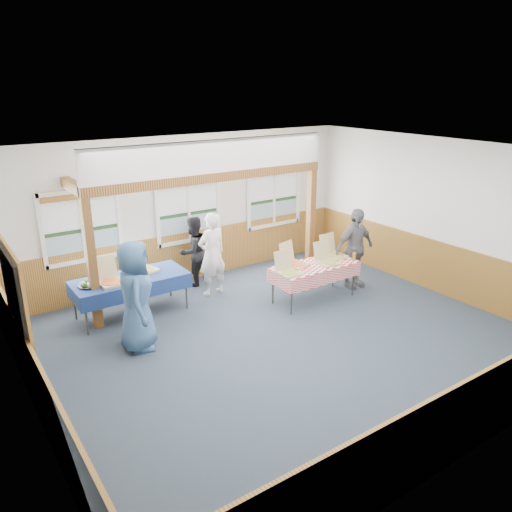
% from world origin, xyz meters
% --- Properties ---
extents(floor, '(8.00, 8.00, 0.00)m').
position_xyz_m(floor, '(0.00, 0.00, 0.00)').
color(floor, '#26313D').
rests_on(floor, ground).
extents(ceiling, '(8.00, 8.00, 0.00)m').
position_xyz_m(ceiling, '(0.00, 0.00, 3.20)').
color(ceiling, white).
rests_on(ceiling, wall_back).
extents(wall_back, '(8.00, 0.00, 8.00)m').
position_xyz_m(wall_back, '(0.00, 3.50, 1.60)').
color(wall_back, silver).
rests_on(wall_back, floor).
extents(wall_front, '(8.00, 0.00, 8.00)m').
position_xyz_m(wall_front, '(0.00, -3.50, 1.60)').
color(wall_front, silver).
rests_on(wall_front, floor).
extents(wall_left, '(0.00, 8.00, 8.00)m').
position_xyz_m(wall_left, '(-4.00, 0.00, 1.60)').
color(wall_left, silver).
rests_on(wall_left, floor).
extents(wall_right, '(0.00, 8.00, 8.00)m').
position_xyz_m(wall_right, '(4.00, 0.00, 1.60)').
color(wall_right, silver).
rests_on(wall_right, floor).
extents(wainscot_back, '(7.98, 0.05, 1.10)m').
position_xyz_m(wainscot_back, '(0.00, 3.48, 0.55)').
color(wainscot_back, brown).
rests_on(wainscot_back, floor).
extents(wainscot_front, '(7.98, 0.05, 1.10)m').
position_xyz_m(wainscot_front, '(0.00, -3.48, 0.55)').
color(wainscot_front, brown).
rests_on(wainscot_front, floor).
extents(wainscot_left, '(0.05, 6.98, 1.10)m').
position_xyz_m(wainscot_left, '(-3.98, 0.00, 0.55)').
color(wainscot_left, brown).
rests_on(wainscot_left, floor).
extents(wainscot_right, '(0.05, 6.98, 1.10)m').
position_xyz_m(wainscot_right, '(3.98, 0.00, 0.55)').
color(wainscot_right, brown).
rests_on(wainscot_right, floor).
extents(cased_opening, '(0.06, 1.30, 2.10)m').
position_xyz_m(cased_opening, '(-3.96, 0.90, 1.05)').
color(cased_opening, '#2F2F2F').
rests_on(cased_opening, wall_left).
extents(window_left, '(1.56, 0.10, 1.46)m').
position_xyz_m(window_left, '(-2.30, 3.46, 1.68)').
color(window_left, white).
rests_on(window_left, wall_back).
extents(window_mid, '(1.56, 0.10, 1.46)m').
position_xyz_m(window_mid, '(0.00, 3.46, 1.68)').
color(window_mid, white).
rests_on(window_mid, wall_back).
extents(window_right, '(1.56, 0.10, 1.46)m').
position_xyz_m(window_right, '(2.30, 3.46, 1.68)').
color(window_right, white).
rests_on(window_right, wall_back).
extents(post_left, '(0.15, 0.15, 2.40)m').
position_xyz_m(post_left, '(-2.50, 2.30, 1.20)').
color(post_left, '#572413').
rests_on(post_left, floor).
extents(post_right, '(0.15, 0.15, 2.40)m').
position_xyz_m(post_right, '(2.50, 2.30, 1.20)').
color(post_right, '#572413').
rests_on(post_right, floor).
extents(cross_beam, '(5.15, 0.18, 0.18)m').
position_xyz_m(cross_beam, '(0.00, 2.30, 2.49)').
color(cross_beam, '#572413').
rests_on(cross_beam, post_left).
extents(table_left, '(2.29, 1.44, 0.76)m').
position_xyz_m(table_left, '(-1.79, 2.45, 0.71)').
color(table_left, '#2F2F2F').
rests_on(table_left, floor).
extents(table_right, '(1.90, 1.06, 0.76)m').
position_xyz_m(table_right, '(1.53, 1.00, 0.70)').
color(table_right, '#2F2F2F').
rests_on(table_right, floor).
extents(pizza_box_a, '(0.45, 0.54, 0.46)m').
position_xyz_m(pizza_box_a, '(-2.19, 2.34, 0.83)').
color(pizza_box_a, tan).
rests_on(pizza_box_a, table_left).
extents(pizza_box_b, '(0.54, 0.61, 0.46)m').
position_xyz_m(pizza_box_b, '(-1.45, 2.61, 0.83)').
color(pizza_box_b, tan).
rests_on(pizza_box_b, table_left).
extents(pizza_box_c, '(0.39, 0.47, 0.41)m').
position_xyz_m(pizza_box_c, '(0.78, 0.90, 0.82)').
color(pizza_box_c, tan).
rests_on(pizza_box_c, table_right).
extents(pizza_box_d, '(0.53, 0.59, 0.45)m').
position_xyz_m(pizza_box_d, '(1.17, 1.19, 0.82)').
color(pizza_box_d, tan).
rests_on(pizza_box_d, table_right).
extents(pizza_box_e, '(0.42, 0.50, 0.42)m').
position_xyz_m(pizza_box_e, '(1.78, 0.92, 0.82)').
color(pizza_box_e, tan).
rests_on(pizza_box_e, table_right).
extents(pizza_box_f, '(0.43, 0.52, 0.45)m').
position_xyz_m(pizza_box_f, '(2.18, 1.15, 0.82)').
color(pizza_box_f, tan).
rests_on(pizza_box_f, table_right).
extents(veggie_tray, '(0.42, 0.42, 0.09)m').
position_xyz_m(veggie_tray, '(-2.54, 2.45, 0.79)').
color(veggie_tray, black).
rests_on(veggie_tray, table_left).
extents(drink_glass, '(0.07, 0.07, 0.15)m').
position_xyz_m(drink_glass, '(2.38, 0.75, 0.83)').
color(drink_glass, '#9D751A').
rests_on(drink_glass, table_right).
extents(woman_white, '(0.69, 0.49, 1.77)m').
position_xyz_m(woman_white, '(-0.03, 2.41, 0.88)').
color(woman_white, silver).
rests_on(woman_white, floor).
extents(woman_black, '(0.85, 0.73, 1.53)m').
position_xyz_m(woman_black, '(-0.11, 3.10, 0.77)').
color(woman_black, black).
rests_on(woman_black, floor).
extents(man_blue, '(0.88, 1.07, 1.88)m').
position_xyz_m(man_blue, '(-2.16, 1.15, 0.94)').
color(man_blue, '#365B87').
rests_on(man_blue, floor).
extents(person_grey, '(1.03, 0.44, 1.74)m').
position_xyz_m(person_grey, '(2.69, 1.06, 0.87)').
color(person_grey, slate).
rests_on(person_grey, floor).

